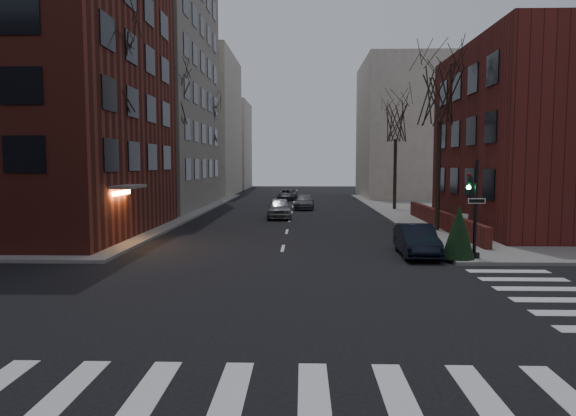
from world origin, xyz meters
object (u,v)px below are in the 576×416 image
object	(u,v)px
car_lane_far	(287,195)
streetlamp_far	(216,162)
tree_right_b	(396,121)
evergreen_shrub	(459,232)
parked_sedan	(416,240)
tree_left_a	(110,75)
tree_left_b	(171,97)
sandwich_board	(467,222)
tree_right_a	(440,93)
tree_left_c	(207,124)
traffic_signal	(474,215)
car_lane_gray	(304,202)
car_lane_silver	(279,208)

from	to	relation	value
car_lane_far	streetlamp_far	bearing A→B (deg)	-155.53
tree_right_b	evergreen_shrub	distance (m)	24.05
parked_sedan	evergreen_shrub	xyz separation A→B (m)	(1.41, -1.34, 0.56)
tree_left_a	tree_left_b	size ratio (longest dim) A/B	0.95
streetlamp_far	sandwich_board	distance (m)	30.71
tree_right_a	streetlamp_far	distance (m)	29.65
sandwich_board	car_lane_far	bearing A→B (deg)	89.71
tree_right_a	sandwich_board	distance (m)	7.59
tree_left_c	car_lane_far	distance (m)	11.93
traffic_signal	evergreen_shrub	bearing A→B (deg)	-167.42
tree_right_b	car_lane_gray	bearing A→B (deg)	171.04
car_lane_silver	evergreen_shrub	bearing A→B (deg)	-66.36
streetlamp_far	sandwich_board	bearing A→B (deg)	-52.18
car_lane_gray	evergreen_shrub	xyz separation A→B (m)	(6.25, -24.37, 0.63)
tree_left_b	tree_right_b	size ratio (longest dim) A/B	1.18
tree_left_b	tree_right_a	distance (m)	19.35
tree_left_b	streetlamp_far	world-z (taller)	tree_left_b
tree_right_a	car_lane_silver	size ratio (longest dim) A/B	2.21
tree_right_b	car_lane_silver	distance (m)	13.42
sandwich_board	traffic_signal	bearing A→B (deg)	-129.13
traffic_signal	tree_right_a	distance (m)	10.92
tree_left_b	car_lane_gray	world-z (taller)	tree_left_b
parked_sedan	car_lane_gray	world-z (taller)	parked_sedan
sandwich_board	car_lane_gray	bearing A→B (deg)	98.59
car_lane_gray	tree_left_c	bearing A→B (deg)	148.06
tree_right_b	streetlamp_far	distance (m)	20.01
car_lane_silver	car_lane_gray	world-z (taller)	car_lane_silver
car_lane_silver	evergreen_shrub	world-z (taller)	evergreen_shrub
traffic_signal	car_lane_gray	distance (m)	25.22
tree_left_a	parked_sedan	distance (m)	17.06
tree_left_c	parked_sedan	world-z (taller)	tree_left_c
tree_right_a	traffic_signal	bearing A→B (deg)	-95.47
car_lane_far	evergreen_shrub	world-z (taller)	evergreen_shrub
traffic_signal	parked_sedan	xyz separation A→B (m)	(-2.04, 1.19, -1.22)
car_lane_gray	car_lane_far	size ratio (longest dim) A/B	1.01
tree_right_a	car_lane_gray	world-z (taller)	tree_right_a
tree_left_c	car_lane_gray	xyz separation A→B (m)	(9.85, -6.78, -7.41)
parked_sedan	tree_right_b	bearing A→B (deg)	83.85
tree_left_a	car_lane_silver	distance (m)	16.05
sandwich_board	tree_left_b	bearing A→B (deg)	134.16
parked_sedan	car_lane_far	xyz separation A→B (m)	(-6.69, 34.60, -0.09)
parked_sedan	evergreen_shrub	bearing A→B (deg)	-42.07
tree_left_b	parked_sedan	xyz separation A→B (m)	(14.69, -15.81, -8.23)
tree_left_b	streetlamp_far	xyz separation A→B (m)	(0.60, 16.00, -4.68)
tree_right_b	sandwich_board	distance (m)	15.81
tree_right_b	car_lane_gray	xyz separation A→B (m)	(-7.75, 1.22, -6.97)
tree_left_b	tree_right_a	world-z (taller)	tree_left_b
car_lane_far	sandwich_board	size ratio (longest dim) A/B	4.41
tree_right_a	streetlamp_far	world-z (taller)	tree_right_a
tree_left_b	sandwich_board	size ratio (longest dim) A/B	11.23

